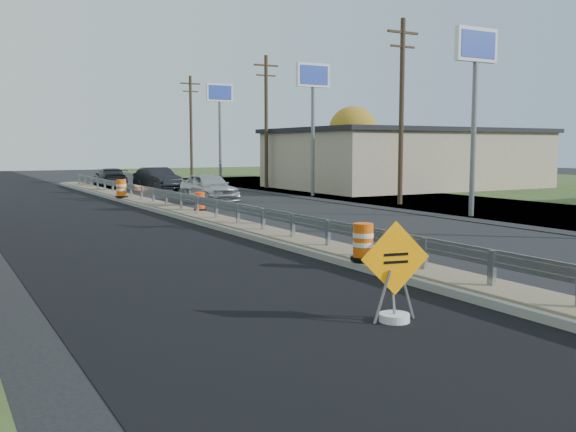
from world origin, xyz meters
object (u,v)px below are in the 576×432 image
car_silver (209,187)px  barrel_median_mid (200,202)px  barrel_median_near (363,242)px  car_dark_far (110,178)px  barrel_shoulder_far (166,179)px  car_dark_mid (158,179)px  caution_sign (395,297)px  barrel_median_far (121,189)px

car_silver → barrel_median_mid: bearing=-117.4°
barrel_median_near → car_dark_far: car_dark_far is taller
barrel_shoulder_far → car_dark_mid: car_dark_mid is taller
car_dark_far → barrel_median_near: bearing=90.6°
car_dark_mid → caution_sign: bearing=-107.7°
car_dark_mid → car_silver: bearing=-98.8°
caution_sign → barrel_shoulder_far: caution_sign is taller
barrel_median_far → barrel_shoulder_far: 17.01m
barrel_median_near → car_silver: size_ratio=0.19×
barrel_median_mid → car_dark_far: car_dark_far is taller
barrel_shoulder_far → car_dark_far: 5.47m
barrel_median_near → car_dark_far: (2.61, 35.39, 0.05)m
car_silver → car_dark_far: car_silver is taller
caution_sign → car_dark_mid: caution_sign is taller
caution_sign → barrel_median_mid: size_ratio=2.21×
barrel_median_near → barrel_shoulder_far: bearing=78.5°
barrel_median_near → barrel_median_mid: bearing=85.3°
barrel_median_near → car_silver: car_silver is taller
barrel_median_mid → car_silver: bearing=64.6°
car_silver → caution_sign: bearing=-106.9°
barrel_shoulder_far → caution_sign: bearing=-103.4°
barrel_median_near → barrel_median_mid: size_ratio=1.15×
barrel_median_mid → barrel_median_far: (-1.10, 8.83, 0.09)m
barrel_median_far → car_silver: car_silver is taller
barrel_median_near → barrel_median_far: size_ratio=0.93×
barrel_median_far → car_dark_mid: car_dark_mid is taller
barrel_shoulder_far → car_silver: 18.12m
barrel_median_near → barrel_shoulder_far: barrel_median_near is taller
barrel_median_far → car_dark_far: 13.30m
barrel_shoulder_far → car_dark_mid: 8.07m
car_dark_far → car_silver: bearing=100.2°
barrel_median_mid → car_dark_far: (1.51, 21.87, 0.10)m
barrel_shoulder_far → car_dark_far: car_dark_far is taller
car_silver → barrel_shoulder_far: bearing=76.8°
barrel_median_mid → car_dark_mid: 16.94m
caution_sign → car_dark_far: bearing=94.6°
barrel_median_mid → car_dark_mid: bearing=78.3°
caution_sign → barrel_median_mid: bearing=90.7°
car_silver → car_dark_mid: size_ratio=0.97×
barrel_median_mid → barrel_median_far: barrel_median_far is taller
car_dark_mid → car_dark_far: size_ratio=0.98×
caution_sign → car_dark_far: 39.82m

